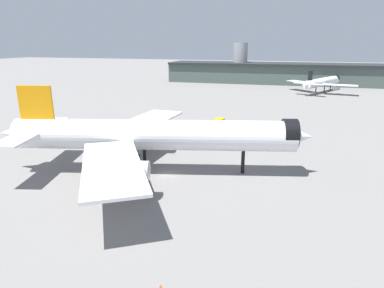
% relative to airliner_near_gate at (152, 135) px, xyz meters
% --- Properties ---
extents(ground, '(900.00, 900.00, 0.00)m').
position_rel_airliner_near_gate_xyz_m(ground, '(3.07, -1.00, -7.66)').
color(ground, slate).
extents(airliner_near_gate, '(61.85, 55.31, 17.39)m').
position_rel_airliner_near_gate_xyz_m(airliner_near_gate, '(0.00, 0.00, 0.00)').
color(airliner_near_gate, white).
rests_on(airliner_near_gate, ground).
extents(airliner_far_taxiway, '(35.02, 39.14, 12.25)m').
position_rel_airliner_near_gate_xyz_m(airliner_far_taxiway, '(38.27, 131.81, -2.26)').
color(airliner_far_taxiway, white).
rests_on(airliner_far_taxiway, ground).
extents(terminal_building, '(185.85, 34.18, 25.35)m').
position_rel_airliner_near_gate_xyz_m(terminal_building, '(33.45, 169.14, -0.99)').
color(terminal_building, '#475651').
rests_on(terminal_building, ground).
extents(service_truck_front, '(3.33, 5.80, 3.00)m').
position_rel_airliner_near_gate_xyz_m(service_truck_front, '(4.33, 38.59, -6.07)').
color(service_truck_front, black).
rests_on(service_truck_front, ground).
extents(traffic_cone_near_nose, '(0.47, 0.47, 0.59)m').
position_rel_airliner_near_gate_xyz_m(traffic_cone_near_nose, '(14.64, -31.24, -7.36)').
color(traffic_cone_near_nose, '#F2600C').
rests_on(traffic_cone_near_nose, ground).
extents(traffic_cone_wingtip, '(0.58, 0.58, 0.72)m').
position_rel_airliner_near_gate_xyz_m(traffic_cone_wingtip, '(-6.51, 35.60, -7.30)').
color(traffic_cone_wingtip, '#F2600C').
rests_on(traffic_cone_wingtip, ground).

